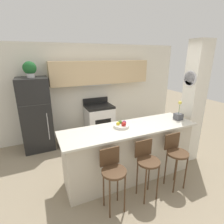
{
  "coord_description": "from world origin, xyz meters",
  "views": [
    {
      "loc": [
        -1.48,
        -2.49,
        2.25
      ],
      "look_at": [
        0.0,
        0.79,
        1.07
      ],
      "focal_mm": 28.0,
      "sensor_mm": 36.0,
      "label": 1
    }
  ],
  "objects_px": {
    "refrigerator": "(36,115)",
    "bar_stool_right": "(176,153)",
    "bar_stool_left": "(113,171)",
    "potted_plant_on_fridge": "(30,69)",
    "stove_range": "(99,120)",
    "fruit_bowl": "(122,125)",
    "trash_bin": "(64,140)",
    "orchid_vase": "(178,115)",
    "bar_stool_mid": "(147,162)"
  },
  "relations": [
    {
      "from": "bar_stool_right",
      "to": "fruit_bowl",
      "type": "relative_size",
      "value": 3.42
    },
    {
      "from": "orchid_vase",
      "to": "fruit_bowl",
      "type": "relative_size",
      "value": 1.36
    },
    {
      "from": "stove_range",
      "to": "bar_stool_mid",
      "type": "bearing_deg",
      "value": -92.68
    },
    {
      "from": "potted_plant_on_fridge",
      "to": "fruit_bowl",
      "type": "distance_m",
      "value": 2.46
    },
    {
      "from": "refrigerator",
      "to": "bar_stool_right",
      "type": "distance_m",
      "value": 3.24
    },
    {
      "from": "bar_stool_right",
      "to": "potted_plant_on_fridge",
      "type": "distance_m",
      "value": 3.49
    },
    {
      "from": "stove_range",
      "to": "bar_stool_right",
      "type": "distance_m",
      "value": 2.55
    },
    {
      "from": "fruit_bowl",
      "to": "trash_bin",
      "type": "distance_m",
      "value": 2.0
    },
    {
      "from": "potted_plant_on_fridge",
      "to": "fruit_bowl",
      "type": "height_order",
      "value": "potted_plant_on_fridge"
    },
    {
      "from": "stove_range",
      "to": "bar_stool_left",
      "type": "height_order",
      "value": "stove_range"
    },
    {
      "from": "refrigerator",
      "to": "fruit_bowl",
      "type": "height_order",
      "value": "refrigerator"
    },
    {
      "from": "trash_bin",
      "to": "bar_stool_right",
      "type": "bearing_deg",
      "value": -55.26
    },
    {
      "from": "potted_plant_on_fridge",
      "to": "refrigerator",
      "type": "bearing_deg",
      "value": -62.58
    },
    {
      "from": "bar_stool_right",
      "to": "bar_stool_mid",
      "type": "bearing_deg",
      "value": 180.0
    },
    {
      "from": "fruit_bowl",
      "to": "bar_stool_right",
      "type": "bearing_deg",
      "value": -40.21
    },
    {
      "from": "bar_stool_right",
      "to": "bar_stool_left",
      "type": "bearing_deg",
      "value": 180.0
    },
    {
      "from": "bar_stool_right",
      "to": "potted_plant_on_fridge",
      "type": "height_order",
      "value": "potted_plant_on_fridge"
    },
    {
      "from": "potted_plant_on_fridge",
      "to": "trash_bin",
      "type": "bearing_deg",
      "value": -22.45
    },
    {
      "from": "refrigerator",
      "to": "potted_plant_on_fridge",
      "type": "distance_m",
      "value": 1.08
    },
    {
      "from": "refrigerator",
      "to": "potted_plant_on_fridge",
      "type": "bearing_deg",
      "value": 117.42
    },
    {
      "from": "refrigerator",
      "to": "stove_range",
      "type": "height_order",
      "value": "refrigerator"
    },
    {
      "from": "bar_stool_left",
      "to": "potted_plant_on_fridge",
      "type": "distance_m",
      "value": 2.93
    },
    {
      "from": "bar_stool_left",
      "to": "bar_stool_mid",
      "type": "height_order",
      "value": "same"
    },
    {
      "from": "bar_stool_left",
      "to": "bar_stool_mid",
      "type": "xyz_separation_m",
      "value": [
        0.59,
        0.0,
        0.0
      ]
    },
    {
      "from": "bar_stool_left",
      "to": "bar_stool_right",
      "type": "height_order",
      "value": "same"
    },
    {
      "from": "potted_plant_on_fridge",
      "to": "orchid_vase",
      "type": "xyz_separation_m",
      "value": [
        2.58,
        -1.95,
        -0.84
      ]
    },
    {
      "from": "bar_stool_mid",
      "to": "bar_stool_left",
      "type": "bearing_deg",
      "value": 180.0
    },
    {
      "from": "bar_stool_left",
      "to": "trash_bin",
      "type": "xyz_separation_m",
      "value": [
        -0.36,
        2.22,
        -0.46
      ]
    },
    {
      "from": "bar_stool_mid",
      "to": "fruit_bowl",
      "type": "height_order",
      "value": "fruit_bowl"
    },
    {
      "from": "stove_range",
      "to": "bar_stool_left",
      "type": "relative_size",
      "value": 1.1
    },
    {
      "from": "orchid_vase",
      "to": "trash_bin",
      "type": "bearing_deg",
      "value": 139.59
    },
    {
      "from": "refrigerator",
      "to": "bar_stool_mid",
      "type": "relative_size",
      "value": 1.82
    },
    {
      "from": "potted_plant_on_fridge",
      "to": "orchid_vase",
      "type": "bearing_deg",
      "value": -37.07
    },
    {
      "from": "orchid_vase",
      "to": "potted_plant_on_fridge",
      "type": "bearing_deg",
      "value": 142.93
    },
    {
      "from": "stove_range",
      "to": "bar_stool_mid",
      "type": "xyz_separation_m",
      "value": [
        -0.12,
        -2.5,
        0.19
      ]
    },
    {
      "from": "bar_stool_left",
      "to": "trash_bin",
      "type": "bearing_deg",
      "value": 99.08
    },
    {
      "from": "refrigerator",
      "to": "fruit_bowl",
      "type": "bearing_deg",
      "value": -53.2
    },
    {
      "from": "stove_range",
      "to": "bar_stool_mid",
      "type": "height_order",
      "value": "stove_range"
    },
    {
      "from": "potted_plant_on_fridge",
      "to": "trash_bin",
      "type": "height_order",
      "value": "potted_plant_on_fridge"
    },
    {
      "from": "orchid_vase",
      "to": "trash_bin",
      "type": "height_order",
      "value": "orchid_vase"
    },
    {
      "from": "refrigerator",
      "to": "bar_stool_right",
      "type": "bearing_deg",
      "value": -49.38
    },
    {
      "from": "stove_range",
      "to": "potted_plant_on_fridge",
      "type": "xyz_separation_m",
      "value": [
        -1.63,
        -0.04,
        1.5
      ]
    },
    {
      "from": "orchid_vase",
      "to": "refrigerator",
      "type": "bearing_deg",
      "value": 142.93
    },
    {
      "from": "stove_range",
      "to": "trash_bin",
      "type": "distance_m",
      "value": 1.13
    },
    {
      "from": "bar_stool_mid",
      "to": "trash_bin",
      "type": "bearing_deg",
      "value": 113.1
    },
    {
      "from": "potted_plant_on_fridge",
      "to": "orchid_vase",
      "type": "height_order",
      "value": "potted_plant_on_fridge"
    },
    {
      "from": "bar_stool_left",
      "to": "potted_plant_on_fridge",
      "type": "height_order",
      "value": "potted_plant_on_fridge"
    },
    {
      "from": "stove_range",
      "to": "trash_bin",
      "type": "bearing_deg",
      "value": -165.61
    },
    {
      "from": "stove_range",
      "to": "potted_plant_on_fridge",
      "type": "height_order",
      "value": "potted_plant_on_fridge"
    },
    {
      "from": "bar_stool_mid",
      "to": "fruit_bowl",
      "type": "distance_m",
      "value": 0.76
    }
  ]
}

